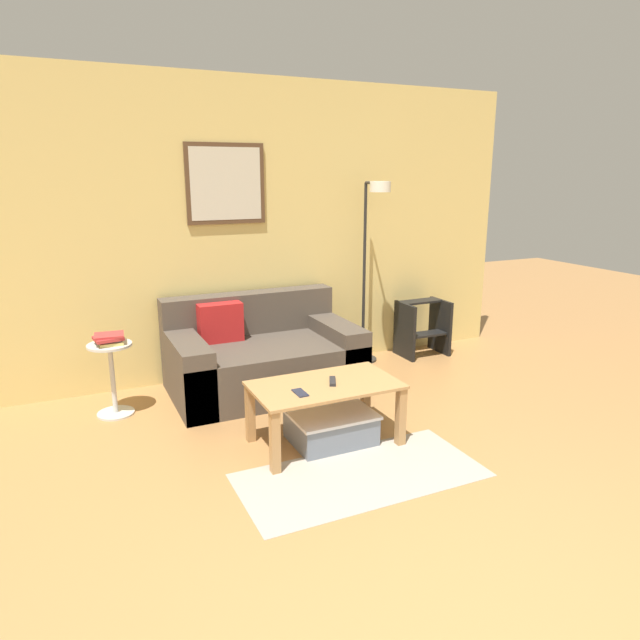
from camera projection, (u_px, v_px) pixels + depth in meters
wall_back at (229, 231)px, 4.88m from camera, size 5.60×0.09×2.55m
area_rug at (361, 475)px, 3.43m from camera, size 1.48×0.70×0.01m
couch at (262, 358)px, 4.75m from camera, size 1.51×0.93×0.77m
coffee_table at (325, 395)px, 3.76m from camera, size 0.96×0.55×0.42m
storage_bin at (331, 426)px, 3.85m from camera, size 0.55×0.44×0.21m
floor_lamp at (372, 253)px, 5.16m from camera, size 0.27×0.48×1.69m
side_table at (112, 373)px, 4.22m from camera, size 0.32×0.32×0.55m
book_stack at (109, 339)px, 4.15m from camera, size 0.23×0.21×0.07m
remote_control at (333, 381)px, 3.76m from camera, size 0.10×0.15×0.02m
cell_phone at (300, 393)px, 3.58m from camera, size 0.07×0.14×0.01m
step_stool at (423, 326)px, 5.64m from camera, size 0.45×0.35×0.54m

